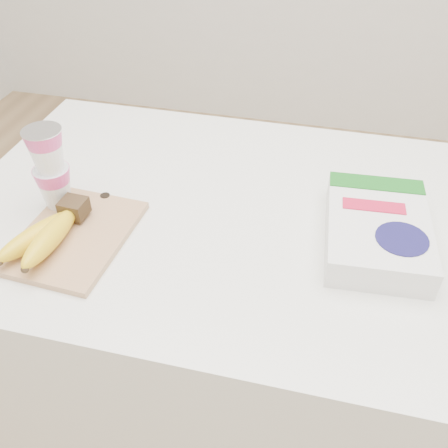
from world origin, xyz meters
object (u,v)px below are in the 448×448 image
at_px(table, 232,340).
at_px(cutting_board, 75,236).
at_px(cereal_box, 377,230).
at_px(bananas, 47,233).
at_px(yogurt_stack, 50,166).

distance_m(table, cutting_board, 0.54).
xyz_separation_m(table, cereal_box, (0.28, -0.03, 0.46)).
bearing_deg(table, cutting_board, -150.22).
bearing_deg(cutting_board, table, 33.21).
bearing_deg(table, bananas, -148.12).
height_order(table, cereal_box, cereal_box).
height_order(cutting_board, yogurt_stack, yogurt_stack).
height_order(table, yogurt_stack, yogurt_stack).
bearing_deg(cereal_box, table, 169.89).
xyz_separation_m(bananas, yogurt_stack, (-0.04, 0.11, 0.07)).
bearing_deg(cutting_board, bananas, -129.95).
relative_size(cutting_board, bananas, 1.27).
relative_size(cutting_board, yogurt_stack, 1.53).
distance_m(bananas, cereal_box, 0.61).
distance_m(cutting_board, bananas, 0.05).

